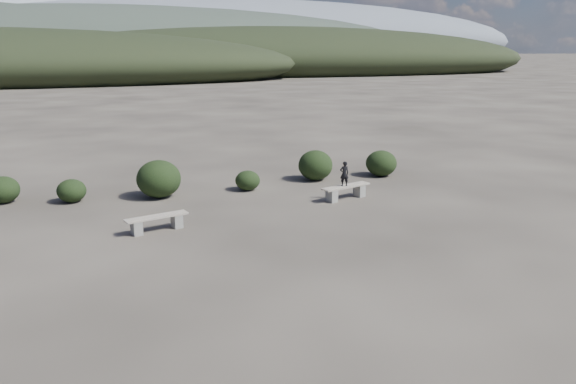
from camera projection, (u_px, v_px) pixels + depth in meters
name	position (u px, v px, depth m)	size (l,w,h in m)	color
ground	(310.00, 272.00, 13.53)	(1200.00, 1200.00, 0.00)	#2F2A25
bench_left	(157.00, 222.00, 16.52)	(1.90, 0.89, 0.47)	gray
bench_right	(346.00, 191.00, 20.07)	(2.01, 1.00, 0.49)	gray
seated_person	(344.00, 174.00, 19.86)	(0.33, 0.21, 0.89)	black
shrub_a	(72.00, 191.00, 19.63)	(1.00, 1.00, 0.82)	black
shrub_b	(159.00, 179.00, 20.22)	(1.59, 1.59, 1.36)	black
shrub_c	(248.00, 180.00, 21.32)	(0.94, 0.94, 0.76)	black
shrub_d	(315.00, 165.00, 22.93)	(1.41, 1.41, 1.23)	black
shrub_e	(381.00, 163.00, 23.69)	(1.31, 1.31, 1.09)	black
shrub_f	(3.00, 190.00, 19.53)	(1.11, 1.11, 0.94)	black
mountain_ridges	(95.00, 39.00, 321.30)	(500.00, 400.00, 56.00)	black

